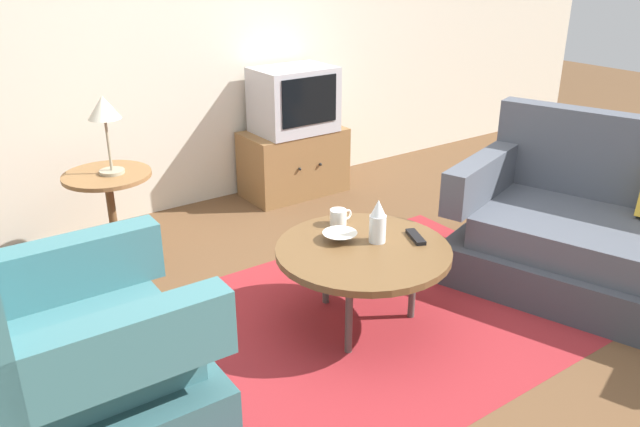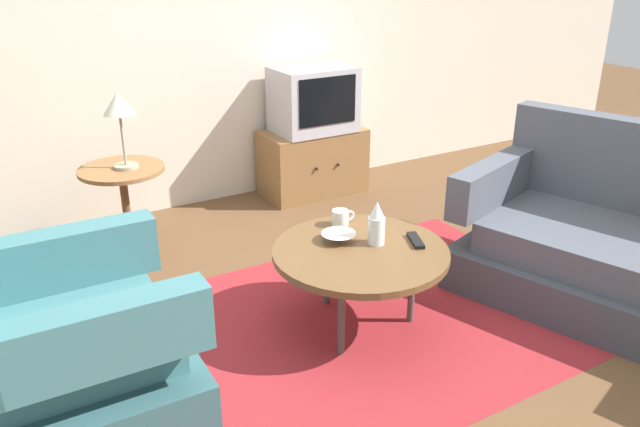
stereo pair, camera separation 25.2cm
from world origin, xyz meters
name	(u,v)px [view 2 (the right image)]	position (x,y,z in m)	size (l,w,h in m)	color
ground_plane	(370,340)	(0.00, 0.00, 0.00)	(16.00, 16.00, 0.00)	brown
back_wall	(192,17)	(0.00, 2.25, 1.35)	(9.00, 0.12, 2.70)	beige
area_rug	(359,324)	(0.03, 0.16, 0.00)	(2.49, 1.72, 0.00)	maroon
armchair	(64,349)	(-1.37, 0.19, 0.32)	(0.88, 0.87, 0.93)	#325C60
couch	(638,255)	(1.41, -0.43, 0.30)	(1.42, 1.96, 0.93)	#3E424B
coffee_table	(361,254)	(0.03, 0.16, 0.40)	(0.88, 0.88, 0.43)	brown
side_table	(124,191)	(-0.75, 1.63, 0.40)	(0.52, 0.52, 0.56)	olive
tv_stand	(313,162)	(0.78, 1.93, 0.25)	(0.78, 0.46, 0.51)	olive
television	(313,99)	(0.78, 1.92, 0.75)	(0.59, 0.43, 0.48)	#B7B7BC
table_lamp	(119,109)	(-0.72, 1.62, 0.92)	(0.19, 0.19, 0.47)	#9E937A
vase	(377,224)	(0.13, 0.17, 0.54)	(0.09, 0.09, 0.23)	white
mug	(341,218)	(0.11, 0.45, 0.47)	(0.13, 0.09, 0.08)	white
bowl	(339,237)	(-0.01, 0.29, 0.45)	(0.18, 0.18, 0.04)	silver
tv_remote_dark	(416,240)	(0.32, 0.08, 0.44)	(0.11, 0.18, 0.02)	black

